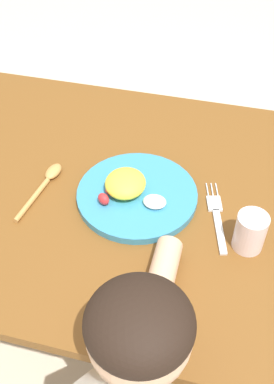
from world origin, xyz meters
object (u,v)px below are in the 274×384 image
Objects in this scene: drinking_cup at (250,232)px; spoon at (46,181)px; fork at (217,217)px; plate at (134,193)px.

spoon is at bearing 171.81° from drinking_cup.
fork is 1.05× the size of spoon.
drinking_cup reaches higher than plate.
plate is 0.19m from fork.
plate is 1.40× the size of spoon.
fork is (0.19, -0.01, -0.01)m from plate.
plate is 1.33× the size of fork.
fork is at bearing 138.67° from drinking_cup.
plate is at bearing 70.85° from fork.
fork is 2.40× the size of drinking_cup.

